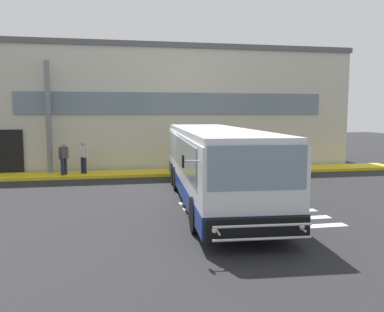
{
  "coord_description": "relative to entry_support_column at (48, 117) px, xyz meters",
  "views": [
    {
      "loc": [
        -2.43,
        -16.47,
        3.28
      ],
      "look_at": [
        0.68,
        -0.3,
        1.5
      ],
      "focal_mm": 37.47,
      "sensor_mm": 36.0,
      "label": 1
    }
  ],
  "objects": [
    {
      "name": "safety_bollard_yellow",
      "position": [
        8.98,
        -1.8,
        -2.6
      ],
      "size": [
        0.18,
        0.18,
        0.9
      ],
      "primitive_type": "cylinder",
      "color": "yellow",
      "rests_on": "ground"
    },
    {
      "name": "ground_plane",
      "position": [
        5.81,
        -5.4,
        -3.06
      ],
      "size": [
        80.0,
        90.0,
        0.02
      ],
      "primitive_type": "cube",
      "color": "#232326",
      "rests_on": "ground"
    },
    {
      "name": "passenger_by_doorway",
      "position": [
        1.75,
        -0.67,
        -1.97
      ],
      "size": [
        0.47,
        0.41,
        1.68
      ],
      "color": "#1E2338",
      "rests_on": "boarding_curb"
    },
    {
      "name": "terminal_building",
      "position": [
        5.12,
        6.25,
        0.53
      ],
      "size": [
        25.07,
        13.8,
        7.18
      ],
      "color": "beige",
      "rests_on": "ground"
    },
    {
      "name": "entry_support_column",
      "position": [
        0.0,
        0.0,
        0.0
      ],
      "size": [
        0.28,
        0.28,
        5.81
      ],
      "primitive_type": "cylinder",
      "color": "slate",
      "rests_on": "boarding_curb"
    },
    {
      "name": "boarding_curb",
      "position": [
        5.81,
        -0.6,
        -2.98
      ],
      "size": [
        27.27,
        2.0,
        0.15
      ],
      "primitive_type": "cube",
      "color": "yellow",
      "rests_on": "ground"
    },
    {
      "name": "bus_main_foreground",
      "position": [
        6.94,
        -7.73,
        -1.72
      ],
      "size": [
        3.74,
        11.77,
        2.7
      ],
      "color": "silver",
      "rests_on": "ground"
    },
    {
      "name": "passenger_near_column",
      "position": [
        0.8,
        -0.96,
        -1.97
      ],
      "size": [
        0.44,
        0.45,
        1.68
      ],
      "color": "#1E2338",
      "rests_on": "boarding_curb"
    },
    {
      "name": "bay_paint_stripes",
      "position": [
        7.81,
        -9.6,
        -3.05
      ],
      "size": [
        4.4,
        3.96,
        0.01
      ],
      "color": "silver",
      "rests_on": "ground"
    }
  ]
}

